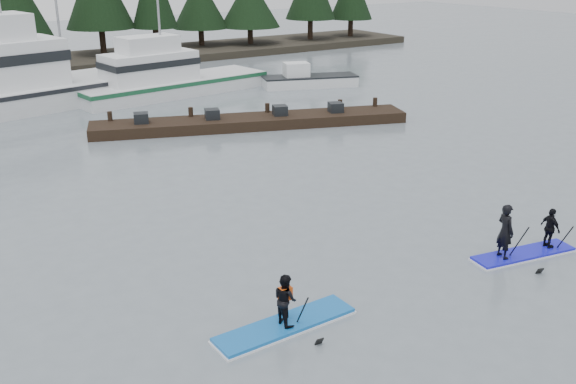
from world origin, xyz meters
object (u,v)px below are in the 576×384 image
paddleboard_solo (285,312)px  floating_dock (252,122)px  fishing_boat_medium (167,86)px  fishing_boat_large (19,95)px  paddleboard_duo (524,237)px

paddleboard_solo → floating_dock: bearing=61.2°
fishing_boat_medium → floating_dock: bearing=-95.4°
fishing_boat_large → paddleboard_solo: 27.68m
fishing_boat_medium → floating_dock: size_ratio=0.79×
fishing_boat_large → fishing_boat_medium: size_ratio=1.45×
floating_dock → paddleboard_solo: 18.96m
fishing_boat_large → fishing_boat_medium: bearing=-18.6°
fishing_boat_large → paddleboard_duo: bearing=-85.6°
fishing_boat_medium → paddleboard_duo: (-0.57, -27.20, 0.07)m
fishing_boat_large → paddleboard_duo: (8.03, -28.27, -0.17)m
fishing_boat_medium → paddleboard_duo: bearing=-98.8°
paddleboard_solo → paddleboard_duo: bearing=-5.3°
fishing_boat_large → floating_dock: (8.98, -10.92, -0.50)m
fishing_boat_medium → floating_dock: fishing_boat_medium is taller
paddleboard_duo → paddleboard_solo: bearing=-173.8°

